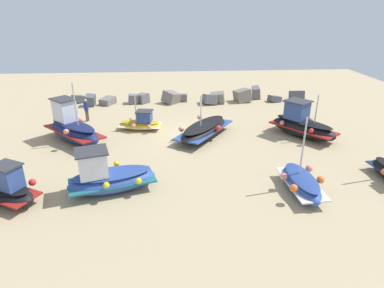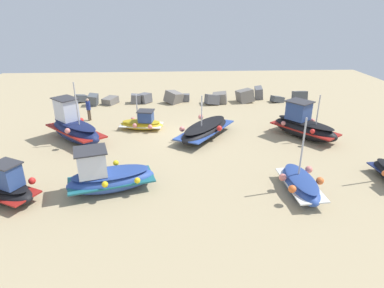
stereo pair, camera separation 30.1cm
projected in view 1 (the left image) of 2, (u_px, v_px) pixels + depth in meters
name	position (u px, v px, depth m)	size (l,w,h in m)	color
ground_plane	(191.00, 136.00, 21.92)	(46.15, 46.15, 0.00)	tan
fishing_boat_0	(302.00, 125.00, 21.52)	(3.97, 4.51, 3.02)	black
fishing_boat_1	(204.00, 130.00, 21.52)	(4.42, 5.22, 2.96)	black
fishing_boat_2	(4.00, 190.00, 14.34)	(3.68, 2.83, 3.03)	black
fishing_boat_3	(109.00, 177.00, 15.15)	(4.34, 2.69, 2.17)	#2D4C9E
fishing_boat_4	(73.00, 128.00, 20.72)	(4.61, 4.61, 3.94)	navy
fishing_boat_5	(301.00, 183.00, 15.17)	(1.87, 3.45, 3.60)	#2D4C9E
fishing_boat_6	(141.00, 123.00, 22.90)	(3.21, 2.02, 2.48)	gold
person_walking	(86.00, 108.00, 24.32)	(0.32, 0.32, 1.70)	brown
breakwater_rocks	(193.00, 98.00, 29.27)	(21.10, 2.99, 1.43)	#4C5156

